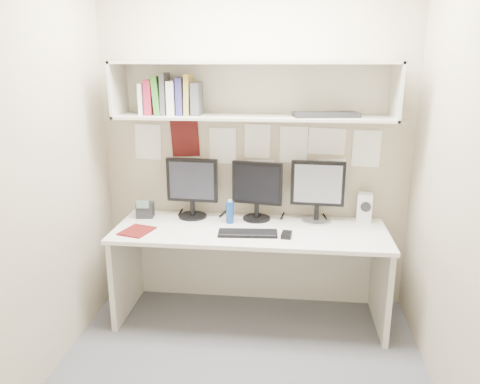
# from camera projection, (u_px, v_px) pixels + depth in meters

# --- Properties ---
(floor) EXTENTS (2.40, 2.00, 0.01)m
(floor) POSITION_uv_depth(u_px,v_px,m) (241.00, 369.00, 3.02)
(floor) COLOR #4C4C51
(floor) RESTS_ON ground
(wall_back) EXTENTS (2.40, 0.02, 2.60)m
(wall_back) POSITION_uv_depth(u_px,v_px,m) (255.00, 144.00, 3.63)
(wall_back) COLOR tan
(wall_back) RESTS_ON ground
(wall_front) EXTENTS (2.40, 0.02, 2.60)m
(wall_front) POSITION_uv_depth(u_px,v_px,m) (212.00, 237.00, 1.71)
(wall_front) COLOR tan
(wall_front) RESTS_ON ground
(wall_left) EXTENTS (0.02, 2.00, 2.60)m
(wall_left) POSITION_uv_depth(u_px,v_px,m) (42.00, 169.00, 2.80)
(wall_left) COLOR tan
(wall_left) RESTS_ON ground
(wall_right) EXTENTS (0.02, 2.00, 2.60)m
(wall_right) POSITION_uv_depth(u_px,v_px,m) (460.00, 179.00, 2.55)
(wall_right) COLOR tan
(wall_right) RESTS_ON ground
(desk) EXTENTS (2.00, 0.70, 0.73)m
(desk) POSITION_uv_depth(u_px,v_px,m) (250.00, 273.00, 3.55)
(desk) COLOR silver
(desk) RESTS_ON floor
(overhead_hutch) EXTENTS (2.00, 0.38, 0.40)m
(overhead_hutch) POSITION_uv_depth(u_px,v_px,m) (254.00, 90.00, 3.38)
(overhead_hutch) COLOR beige
(overhead_hutch) RESTS_ON wall_back
(pinned_papers) EXTENTS (1.92, 0.01, 0.48)m
(pinned_papers) POSITION_uv_depth(u_px,v_px,m) (255.00, 150.00, 3.64)
(pinned_papers) COLOR white
(pinned_papers) RESTS_ON wall_back
(monitor_left) EXTENTS (0.40, 0.22, 0.47)m
(monitor_left) POSITION_uv_depth(u_px,v_px,m) (192.00, 186.00, 3.64)
(monitor_left) COLOR black
(monitor_left) RESTS_ON desk
(monitor_center) EXTENTS (0.39, 0.21, 0.45)m
(monitor_center) POSITION_uv_depth(u_px,v_px,m) (257.00, 188.00, 3.59)
(monitor_center) COLOR black
(monitor_center) RESTS_ON desk
(monitor_right) EXTENTS (0.41, 0.22, 0.47)m
(monitor_right) POSITION_uv_depth(u_px,v_px,m) (318.00, 189.00, 3.54)
(monitor_right) COLOR #A5A5AA
(monitor_right) RESTS_ON desk
(keyboard) EXTENTS (0.43, 0.18, 0.02)m
(keyboard) POSITION_uv_depth(u_px,v_px,m) (248.00, 233.00, 3.32)
(keyboard) COLOR black
(keyboard) RESTS_ON desk
(mouse) EXTENTS (0.08, 0.12, 0.03)m
(mouse) POSITION_uv_depth(u_px,v_px,m) (287.00, 235.00, 3.27)
(mouse) COLOR black
(mouse) RESTS_ON desk
(speaker) EXTENTS (0.12, 0.13, 0.22)m
(speaker) POSITION_uv_depth(u_px,v_px,m) (364.00, 207.00, 3.57)
(speaker) COLOR silver
(speaker) RESTS_ON desk
(blue_bottle) EXTENTS (0.06, 0.06, 0.18)m
(blue_bottle) POSITION_uv_depth(u_px,v_px,m) (230.00, 212.00, 3.54)
(blue_bottle) COLOR navy
(blue_bottle) RESTS_ON desk
(maroon_notebook) EXTENTS (0.25, 0.28, 0.01)m
(maroon_notebook) POSITION_uv_depth(u_px,v_px,m) (137.00, 231.00, 3.38)
(maroon_notebook) COLOR #570F0E
(maroon_notebook) RESTS_ON desk
(desk_phone) EXTENTS (0.14, 0.13, 0.16)m
(desk_phone) POSITION_uv_depth(u_px,v_px,m) (145.00, 210.00, 3.68)
(desk_phone) COLOR black
(desk_phone) RESTS_ON desk
(book_stack) EXTENTS (0.44, 0.18, 0.30)m
(book_stack) POSITION_uv_depth(u_px,v_px,m) (171.00, 97.00, 3.40)
(book_stack) COLOR silver
(book_stack) RESTS_ON overhead_hutch
(hutch_tray) EXTENTS (0.48, 0.25, 0.03)m
(hutch_tray) POSITION_uv_depth(u_px,v_px,m) (326.00, 114.00, 3.30)
(hutch_tray) COLOR black
(hutch_tray) RESTS_ON overhead_hutch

